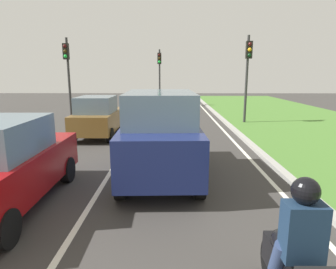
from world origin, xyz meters
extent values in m
plane|color=#383533|center=(0.00, 14.00, 0.00)|extent=(60.00, 60.00, 0.00)
cube|color=silver|center=(-0.70, 14.00, 0.00)|extent=(0.12, 32.00, 0.01)
cube|color=silver|center=(3.60, 14.00, 0.00)|extent=(0.12, 32.00, 0.01)
cube|color=#9E9B93|center=(4.10, 14.00, 0.06)|extent=(0.24, 48.00, 0.12)
cube|color=navy|center=(0.72, 9.15, 0.93)|extent=(2.05, 4.56, 1.10)
cube|color=slate|center=(0.73, 9.00, 1.88)|extent=(1.79, 2.75, 0.80)
cylinder|color=black|center=(-0.20, 10.65, 0.38)|extent=(0.24, 0.77, 0.76)
cylinder|color=black|center=(1.55, 10.71, 0.38)|extent=(0.24, 0.77, 0.76)
cylinder|color=black|center=(-0.10, 7.59, 0.38)|extent=(0.24, 0.77, 0.76)
cylinder|color=black|center=(1.65, 7.65, 0.38)|extent=(0.24, 0.77, 0.76)
cube|color=maroon|center=(-2.44, 7.17, 0.74)|extent=(1.81, 4.32, 0.84)
cylinder|color=black|center=(-3.27, 8.62, 0.32)|extent=(0.23, 0.64, 0.64)
cylinder|color=black|center=(-1.65, 8.64, 0.32)|extent=(0.23, 0.64, 0.64)
cylinder|color=black|center=(-1.61, 5.71, 0.32)|extent=(0.23, 0.64, 0.64)
cube|color=brown|center=(-2.21, 14.31, 0.70)|extent=(1.65, 3.71, 0.80)
cube|color=slate|center=(-2.21, 14.06, 1.44)|extent=(1.49, 1.91, 0.68)
cylinder|color=black|center=(-2.97, 15.56, 0.30)|extent=(0.22, 0.60, 0.60)
cylinder|color=black|center=(-1.46, 15.57, 0.30)|extent=(0.22, 0.60, 0.60)
cylinder|color=black|center=(-2.96, 13.05, 0.30)|extent=(0.22, 0.60, 0.60)
cylinder|color=black|center=(-1.46, 13.05, 0.30)|extent=(0.22, 0.60, 0.60)
ellipsoid|color=black|center=(2.33, 4.60, 0.80)|extent=(0.28, 0.50, 0.24)
cylinder|color=black|center=(2.33, 4.95, 0.30)|extent=(0.10, 0.60, 0.60)
cube|color=#192D47|center=(2.33, 4.20, 1.18)|extent=(0.40, 0.26, 0.60)
sphere|color=black|center=(2.33, 4.23, 1.60)|extent=(0.28, 0.28, 0.28)
cylinder|color=navy|center=(2.16, 4.31, 0.80)|extent=(0.16, 0.29, 0.45)
cylinder|color=navy|center=(2.50, 4.32, 0.80)|extent=(0.16, 0.29, 0.45)
cylinder|color=#2D2D2D|center=(5.15, 17.87, 2.38)|extent=(0.14, 0.14, 4.76)
cube|color=black|center=(5.15, 17.67, 3.98)|extent=(0.32, 0.24, 0.90)
sphere|color=#3F0F0F|center=(5.15, 17.54, 4.26)|extent=(0.20, 0.20, 0.20)
sphere|color=#F2AD19|center=(5.15, 17.54, 3.98)|extent=(0.20, 0.20, 0.20)
sphere|color=black|center=(5.15, 17.54, 3.70)|extent=(0.20, 0.20, 0.20)
cylinder|color=#2D2D2D|center=(-5.05, 19.10, 2.40)|extent=(0.14, 0.14, 4.79)
cube|color=black|center=(-5.05, 18.90, 4.00)|extent=(0.32, 0.24, 0.90)
sphere|color=#3F0F0F|center=(-5.05, 18.77, 4.28)|extent=(0.20, 0.20, 0.20)
sphere|color=#382B0C|center=(-5.05, 18.77, 4.00)|extent=(0.20, 0.20, 0.20)
sphere|color=green|center=(-5.05, 18.77, 3.72)|extent=(0.20, 0.20, 0.20)
cylinder|color=#2D2D2D|center=(0.04, 26.55, 2.36)|extent=(0.14, 0.14, 4.72)
cube|color=black|center=(0.04, 26.35, 3.98)|extent=(0.32, 0.24, 0.90)
sphere|color=#3F0F0F|center=(0.04, 26.22, 4.26)|extent=(0.20, 0.20, 0.20)
sphere|color=#382B0C|center=(0.04, 26.22, 3.98)|extent=(0.20, 0.20, 0.20)
sphere|color=green|center=(0.04, 26.22, 3.70)|extent=(0.20, 0.20, 0.20)
camera|label=1|loc=(1.01, 1.52, 2.73)|focal=31.25mm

